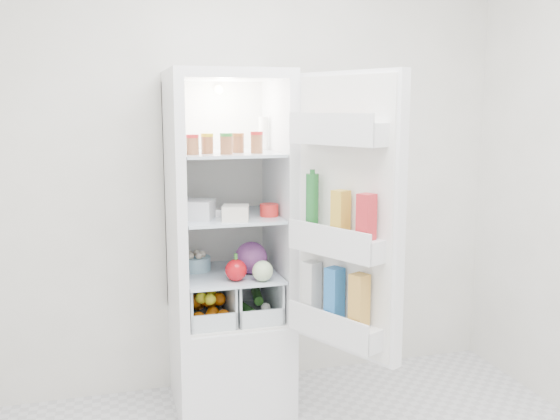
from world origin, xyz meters
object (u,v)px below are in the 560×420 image
object	(u,v)px
refrigerator	(227,284)
red_cabbage	(251,258)
mushroom_bowl	(196,264)
fridge_door	(345,222)

from	to	relation	value
refrigerator	red_cabbage	world-z (taller)	refrigerator
mushroom_bowl	fridge_door	xyz separation A→B (m)	(0.60, -0.64, 0.31)
red_cabbage	fridge_door	distance (m)	0.65
mushroom_bowl	fridge_door	size ratio (longest dim) A/B	0.12
mushroom_bowl	fridge_door	bearing A→B (deg)	-46.93
red_cabbage	mushroom_bowl	bearing A→B (deg)	152.82
refrigerator	mushroom_bowl	xyz separation A→B (m)	(-0.17, 0.03, 0.12)
refrigerator	fridge_door	bearing A→B (deg)	-54.63
mushroom_bowl	red_cabbage	bearing A→B (deg)	-27.18
red_cabbage	fridge_door	xyz separation A→B (m)	(0.32, -0.50, 0.26)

